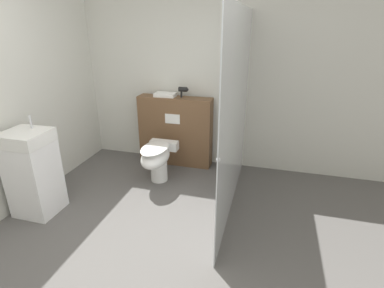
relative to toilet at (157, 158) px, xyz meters
name	(u,v)px	position (x,y,z in m)	size (l,w,h in m)	color
ground_plane	(118,271)	(0.24, -1.58, -0.35)	(12.00, 12.00, 0.00)	#565451
wall_back	(191,80)	(0.24, 0.83, 0.90)	(8.00, 0.06, 2.50)	silver
partition_panel	(176,131)	(0.05, 0.64, 0.16)	(1.09, 0.25, 1.03)	brown
shower_glass	(236,116)	(1.04, -0.27, 0.74)	(0.04, 2.13, 2.17)	silver
toilet	(157,158)	(0.00, 0.00, 0.00)	(0.39, 0.68, 0.53)	white
sink_vanity	(33,173)	(-1.05, -1.00, 0.14)	(0.45, 0.42, 1.11)	white
hair_drier	(183,90)	(0.18, 0.65, 0.79)	(0.15, 0.07, 0.15)	black
folded_towel	(165,95)	(-0.10, 0.65, 0.70)	(0.30, 0.19, 0.05)	white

